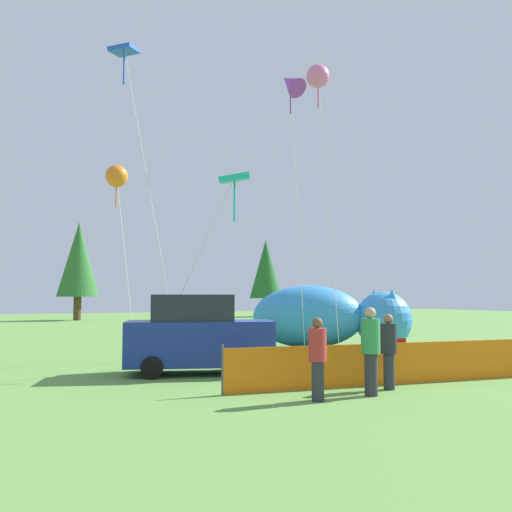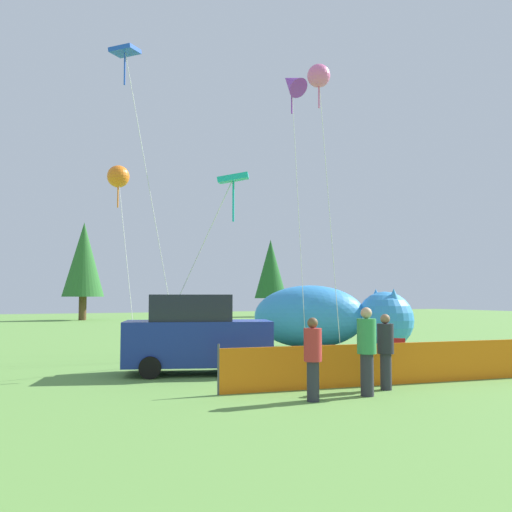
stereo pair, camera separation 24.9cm
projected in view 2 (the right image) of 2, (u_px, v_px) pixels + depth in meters
The scene contains 15 objects.
ground_plane at pixel (315, 374), 15.68m from camera, with size 120.00×120.00×0.00m, color #609342.
parked_car at pixel (196, 335), 15.72m from camera, with size 4.33×2.91×2.17m.
folding_chair at pixel (396, 352), 16.31m from camera, with size 0.76×0.76×0.92m.
inflatable_cat at pixel (329, 319), 23.50m from camera, with size 6.43×5.01×2.58m.
safety_fence at pixel (412, 363), 13.94m from camera, with size 9.79×1.12×1.09m.
spectator_in_white_shirt at pixel (386, 348), 13.01m from camera, with size 0.37×0.37×1.72m.
spectator_in_red_shirt at pixel (313, 355), 11.59m from camera, with size 0.37×0.37×1.69m.
spectator_in_grey_shirt at pixel (367, 347), 12.21m from camera, with size 0.41×0.41×1.89m.
kite_orange_flower at pixel (118, 177), 23.68m from camera, with size 0.92×3.43×7.56m.
kite_purple_delta at pixel (292, 84), 23.53m from camera, with size 1.17×1.59×11.60m.
kite_blue_box at pixel (126, 58), 21.10m from camera, with size 2.12×3.03×11.40m.
kite_teal_diamond at pixel (232, 181), 16.90m from camera, with size 2.62×2.63×5.84m.
kite_pink_octopus at pixel (319, 77), 22.40m from camera, with size 1.15×0.91×11.24m.
horizon_tree_west at pixel (84, 260), 50.93m from camera, with size 3.67×3.67×8.75m.
horizon_tree_mid at pixel (271, 269), 59.61m from camera, with size 3.37×3.37×8.05m.
Camera 2 is at (-8.27, -13.64, 2.13)m, focal length 40.00 mm.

